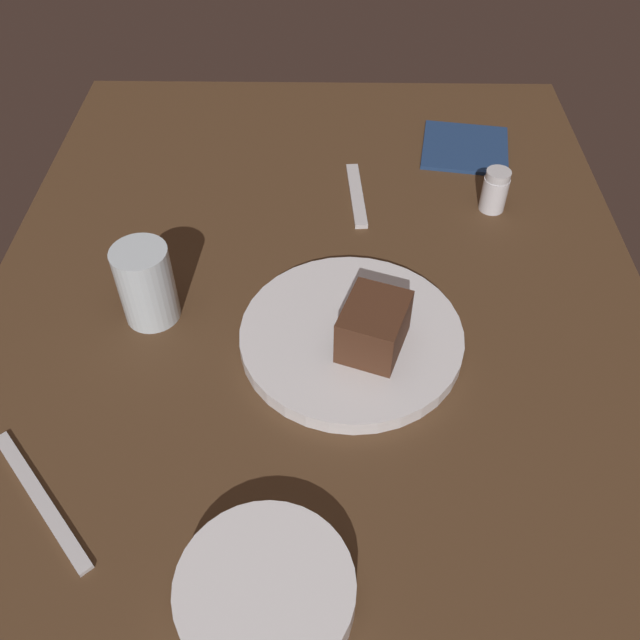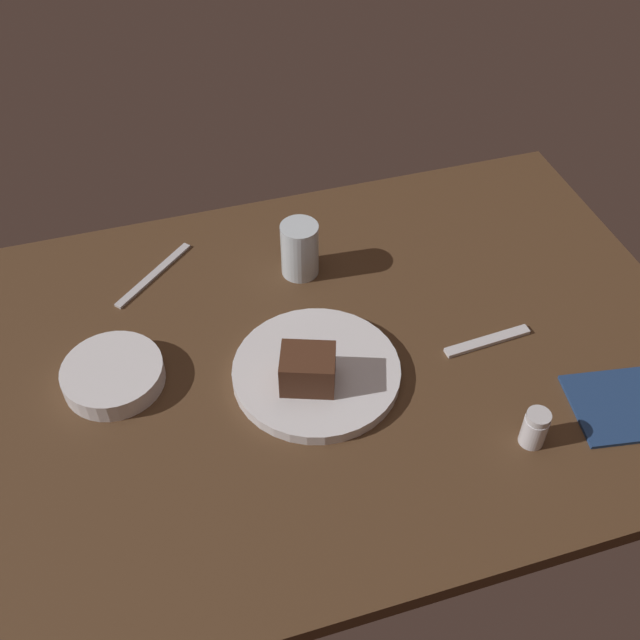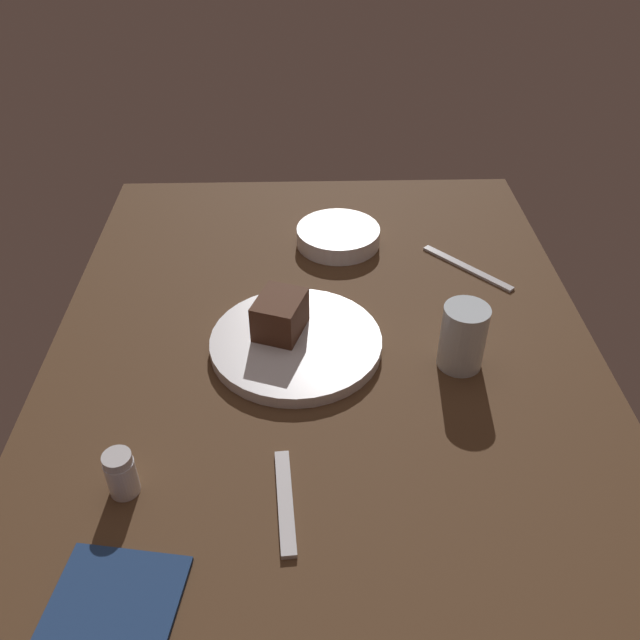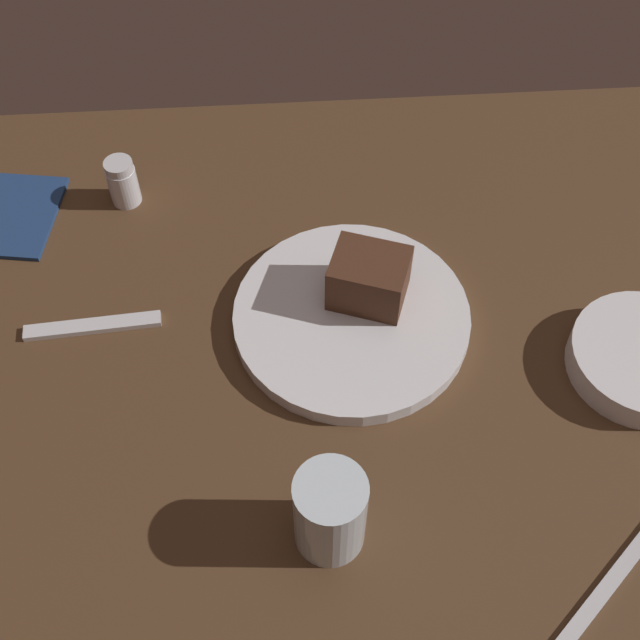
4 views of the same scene
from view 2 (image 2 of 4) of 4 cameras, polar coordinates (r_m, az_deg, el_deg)
name	(u,v)px [view 2 (image 2 of 4)]	position (r cm, az deg, el deg)	size (l,w,h in cm)	color
dining_table	(329,358)	(122.05, 0.71, -2.88)	(120.00, 84.00, 3.00)	#4C331E
dessert_plate	(316,372)	(116.89, -0.28, -3.95)	(26.13, 26.13, 1.90)	silver
chocolate_cake_slice	(308,369)	(112.09, -0.93, -3.75)	(8.13, 6.58, 5.96)	#472819
salt_shaker	(535,428)	(111.88, 15.96, -7.88)	(3.65, 3.65, 6.28)	silver
water_glass	(300,249)	(131.26, -1.55, 5.38)	(6.64, 6.64, 10.15)	silver
side_bowl	(113,375)	(119.86, -15.40, -4.02)	(15.55, 15.55, 3.32)	silver
dessert_spoon	(487,341)	(125.00, 12.57, -1.56)	(15.00, 1.80, 0.70)	silver
butter_knife	(154,275)	(136.69, -12.47, 3.38)	(19.00, 1.40, 0.50)	silver
folded_napkin	(618,406)	(122.03, 21.64, -6.07)	(13.79, 13.42, 0.60)	navy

